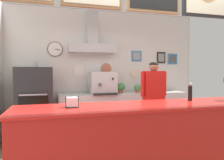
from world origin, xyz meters
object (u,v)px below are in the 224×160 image
(pizza_oven, at_px, (35,105))
(shop_worker, at_px, (154,102))
(espresso_machine, at_px, (103,83))
(potted_basil, at_px, (138,88))
(potted_rosemary, at_px, (163,87))
(napkin_holder, at_px, (72,103))
(pepper_grinder, at_px, (190,92))
(potted_sage, at_px, (121,87))
(potted_oregano, at_px, (148,87))

(pizza_oven, bearing_deg, shop_worker, -20.89)
(espresso_machine, relative_size, potted_basil, 2.94)
(potted_basil, bearing_deg, potted_rosemary, 2.07)
(shop_worker, height_order, napkin_holder, shop_worker)
(shop_worker, height_order, potted_basil, shop_worker)
(napkin_holder, xyz_separation_m, pepper_grinder, (1.58, 0.08, 0.07))
(pepper_grinder, bearing_deg, potted_sage, 97.11)
(pizza_oven, height_order, potted_sage, pizza_oven)
(shop_worker, bearing_deg, pizza_oven, -22.51)
(shop_worker, bearing_deg, espresso_machine, -56.90)
(espresso_machine, distance_m, napkin_holder, 2.43)
(potted_basil, bearing_deg, shop_worker, -96.10)
(espresso_machine, xyz_separation_m, pepper_grinder, (0.71, -2.18, -0.01))
(potted_oregano, relative_size, potted_sage, 1.00)
(espresso_machine, xyz_separation_m, napkin_holder, (-0.87, -2.27, -0.08))
(potted_oregano, bearing_deg, potted_rosemary, -1.72)
(pizza_oven, xyz_separation_m, potted_rosemary, (2.97, 0.26, 0.29))
(pizza_oven, distance_m, potted_rosemary, 2.99)
(espresso_machine, distance_m, potted_oregano, 1.15)
(potted_rosemary, xyz_separation_m, potted_oregano, (-0.39, 0.01, 0.01))
(pizza_oven, relative_size, potted_rosemary, 7.35)
(potted_basil, relative_size, pepper_grinder, 0.82)
(pepper_grinder, bearing_deg, pizza_oven, 137.62)
(espresso_machine, distance_m, potted_basil, 0.86)
(potted_rosemary, bearing_deg, pepper_grinder, -110.55)
(napkin_holder, bearing_deg, potted_oregano, 48.85)
(potted_sage, distance_m, pepper_grinder, 2.22)
(potted_oregano, bearing_deg, pepper_grinder, -101.06)
(pizza_oven, bearing_deg, potted_rosemary, 4.94)
(pizza_oven, xyz_separation_m, potted_sage, (1.86, 0.25, 0.30))
(pizza_oven, relative_size, potted_oregano, 6.87)
(pizza_oven, distance_m, napkin_holder, 2.14)
(pizza_oven, xyz_separation_m, pepper_grinder, (2.14, -1.95, 0.40))
(pizza_oven, distance_m, potted_basil, 2.31)
(potted_oregano, height_order, napkin_holder, napkin_holder)
(potted_sage, bearing_deg, potted_rosemary, 0.13)
(potted_basil, bearing_deg, potted_sage, 176.89)
(potted_rosemary, bearing_deg, espresso_machine, -179.15)
(pizza_oven, height_order, potted_oregano, pizza_oven)
(potted_sage, height_order, pepper_grinder, pepper_grinder)
(potted_oregano, height_order, pepper_grinder, pepper_grinder)
(pizza_oven, relative_size, shop_worker, 1.00)
(shop_worker, distance_m, potted_sage, 1.14)
(potted_rosemary, xyz_separation_m, potted_basil, (-0.69, -0.02, -0.01))
(potted_basil, bearing_deg, napkin_holder, -127.14)
(shop_worker, distance_m, potted_rosemary, 1.36)
(potted_rosemary, relative_size, napkin_holder, 1.49)
(potted_sage, bearing_deg, shop_worker, -74.46)
(pizza_oven, bearing_deg, napkin_holder, -74.59)
(potted_sage, bearing_deg, potted_basil, -3.11)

